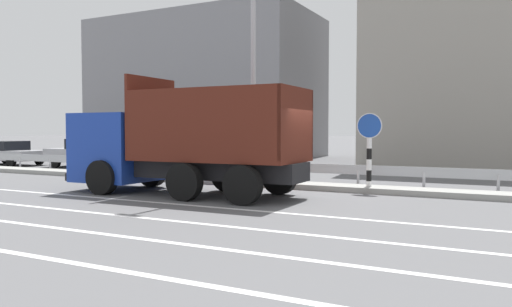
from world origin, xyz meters
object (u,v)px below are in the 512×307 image
Objects in this scene: parked_car_3 at (162,156)px; parked_car_1 at (8,153)px; street_lamp_1 at (250,32)px; median_road_sign at (369,150)px; parked_car_2 at (88,153)px; dump_truck at (161,151)px.

parked_car_1 is at bearing -87.55° from parked_car_3.
parked_car_1 is (-16.98, 3.04, -4.64)m from street_lamp_1.
median_road_sign is 0.55× the size of parked_car_2.
parked_car_1 is 1.03× the size of parked_car_2.
street_lamp_1 is at bearing -29.21° from dump_truck.
street_lamp_1 reaches higher than parked_car_1.
dump_truck is 3.04× the size of median_road_sign.
median_road_sign is at bearing 82.38° from parked_car_1.
parked_car_3 is at bearing 36.92° from dump_truck.
parked_car_1 is (-21.11, 2.87, -0.64)m from median_road_sign.
median_road_sign is 0.53× the size of parked_car_1.
street_lamp_1 reaches higher than parked_car_2.
dump_truck is 6.50m from median_road_sign.
parked_car_2 is (-11.52, 3.71, -4.58)m from street_lamp_1.
street_lamp_1 reaches higher than parked_car_3.
parked_car_3 reaches higher than parked_car_2.
parked_car_1 is at bearing 169.84° from street_lamp_1.
parked_car_1 is (-15.40, 5.98, -0.61)m from dump_truck.
parked_car_1 is at bearing 95.16° from parked_car_2.
parked_car_3 reaches higher than parked_car_1.
parked_car_2 is at bearing 162.16° from street_lamp_1.
parked_car_1 is 5.50m from parked_car_2.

